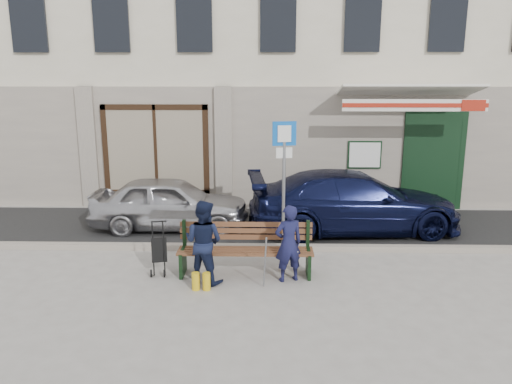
{
  "coord_description": "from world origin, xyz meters",
  "views": [
    {
      "loc": [
        -0.25,
        -8.14,
        3.49
      ],
      "look_at": [
        -0.48,
        1.6,
        1.2
      ],
      "focal_mm": 35.0,
      "sensor_mm": 36.0,
      "label": 1
    }
  ],
  "objects_px": {
    "man": "(288,243)",
    "stroller": "(159,251)",
    "parking_sign": "(284,165)",
    "car_navy": "(354,202)",
    "woman": "(204,242)",
    "bench": "(243,250)",
    "car_silver": "(170,203)"
  },
  "relations": [
    {
      "from": "car_navy",
      "to": "stroller",
      "type": "distance_m",
      "value": 4.69
    },
    {
      "from": "car_silver",
      "to": "parking_sign",
      "type": "relative_size",
      "value": 1.39
    },
    {
      "from": "woman",
      "to": "car_navy",
      "type": "bearing_deg",
      "value": -112.92
    },
    {
      "from": "parking_sign",
      "to": "bench",
      "type": "distance_m",
      "value": 2.13
    },
    {
      "from": "car_silver",
      "to": "bench",
      "type": "height_order",
      "value": "car_silver"
    },
    {
      "from": "parking_sign",
      "to": "stroller",
      "type": "distance_m",
      "value": 3.02
    },
    {
      "from": "car_navy",
      "to": "parking_sign",
      "type": "xyz_separation_m",
      "value": [
        -1.63,
        -1.1,
        1.04
      ]
    },
    {
      "from": "woman",
      "to": "bench",
      "type": "bearing_deg",
      "value": -131.1
    },
    {
      "from": "car_navy",
      "to": "man",
      "type": "xyz_separation_m",
      "value": [
        -1.6,
        -2.87,
        -0.01
      ]
    },
    {
      "from": "car_silver",
      "to": "parking_sign",
      "type": "distance_m",
      "value": 3.04
    },
    {
      "from": "bench",
      "to": "stroller",
      "type": "height_order",
      "value": "bench"
    },
    {
      "from": "car_navy",
      "to": "bench",
      "type": "xyz_separation_m",
      "value": [
        -2.39,
        -2.63,
        -0.23
      ]
    },
    {
      "from": "car_navy",
      "to": "parking_sign",
      "type": "distance_m",
      "value": 2.23
    },
    {
      "from": "parking_sign",
      "to": "car_navy",
      "type": "bearing_deg",
      "value": 22.86
    },
    {
      "from": "stroller",
      "to": "woman",
      "type": "bearing_deg",
      "value": -35.03
    },
    {
      "from": "parking_sign",
      "to": "man",
      "type": "height_order",
      "value": "parking_sign"
    },
    {
      "from": "car_navy",
      "to": "parking_sign",
      "type": "height_order",
      "value": "parking_sign"
    },
    {
      "from": "man",
      "to": "stroller",
      "type": "bearing_deg",
      "value": -26.51
    },
    {
      "from": "parking_sign",
      "to": "bench",
      "type": "bearing_deg",
      "value": -127.7
    },
    {
      "from": "car_navy",
      "to": "woman",
      "type": "height_order",
      "value": "woman"
    },
    {
      "from": "car_navy",
      "to": "woman",
      "type": "relative_size",
      "value": 3.3
    },
    {
      "from": "car_navy",
      "to": "man",
      "type": "distance_m",
      "value": 3.28
    },
    {
      "from": "man",
      "to": "bench",
      "type": "bearing_deg",
      "value": -36.61
    },
    {
      "from": "woman",
      "to": "stroller",
      "type": "distance_m",
      "value": 0.97
    },
    {
      "from": "bench",
      "to": "woman",
      "type": "height_order",
      "value": "woman"
    },
    {
      "from": "car_silver",
      "to": "bench",
      "type": "bearing_deg",
      "value": -146.8
    },
    {
      "from": "bench",
      "to": "stroller",
      "type": "relative_size",
      "value": 2.54
    },
    {
      "from": "car_navy",
      "to": "woman",
      "type": "bearing_deg",
      "value": 128.66
    },
    {
      "from": "woman",
      "to": "man",
      "type": "bearing_deg",
      "value": -153.99
    },
    {
      "from": "parking_sign",
      "to": "woman",
      "type": "bearing_deg",
      "value": -138.71
    },
    {
      "from": "parking_sign",
      "to": "man",
      "type": "bearing_deg",
      "value": -100.07
    },
    {
      "from": "parking_sign",
      "to": "car_silver",
      "type": "bearing_deg",
      "value": 143.95
    }
  ]
}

